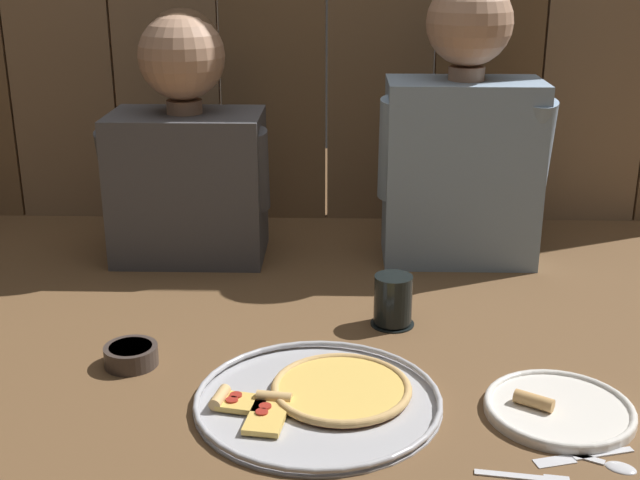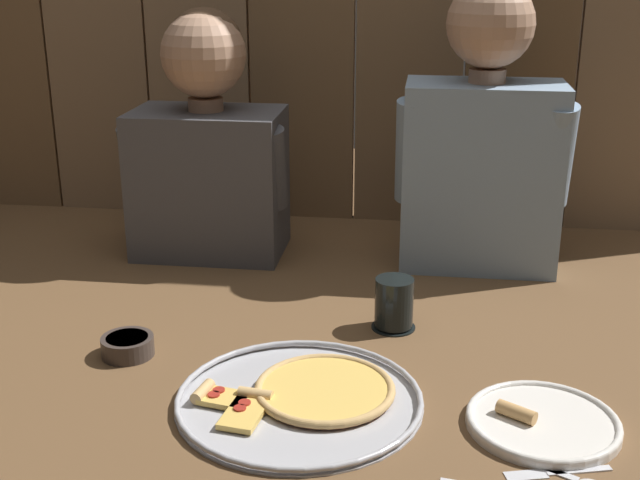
{
  "view_description": "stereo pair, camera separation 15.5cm",
  "coord_description": "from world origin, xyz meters",
  "px_view_note": "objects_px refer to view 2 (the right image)",
  "views": [
    {
      "loc": [
        0.04,
        -1.36,
        0.7
      ],
      "look_at": [
        0.0,
        0.1,
        0.18
      ],
      "focal_mm": 46.66,
      "sensor_mm": 36.0,
      "label": 1
    },
    {
      "loc": [
        0.2,
        -1.35,
        0.7
      ],
      "look_at": [
        0.0,
        0.1,
        0.18
      ],
      "focal_mm": 46.66,
      "sensor_mm": 36.0,
      "label": 2
    }
  ],
  "objects_px": {
    "pizza_tray": "(305,396)",
    "dinner_plate": "(542,421)",
    "dipping_bowl": "(128,345)",
    "drinking_glass": "(394,304)",
    "diner_left": "(207,142)",
    "diner_right": "(484,132)"
  },
  "relations": [
    {
      "from": "dinner_plate",
      "to": "dipping_bowl",
      "type": "distance_m",
      "value": 0.73
    },
    {
      "from": "diner_right",
      "to": "drinking_glass",
      "type": "bearing_deg",
      "value": -114.67
    },
    {
      "from": "pizza_tray",
      "to": "dinner_plate",
      "type": "relative_size",
      "value": 1.7
    },
    {
      "from": "dinner_plate",
      "to": "diner_left",
      "type": "xyz_separation_m",
      "value": [
        -0.7,
        0.69,
        0.26
      ]
    },
    {
      "from": "diner_right",
      "to": "dinner_plate",
      "type": "bearing_deg",
      "value": -83.98
    },
    {
      "from": "pizza_tray",
      "to": "drinking_glass",
      "type": "distance_m",
      "value": 0.32
    },
    {
      "from": "dinner_plate",
      "to": "drinking_glass",
      "type": "height_order",
      "value": "drinking_glass"
    },
    {
      "from": "pizza_tray",
      "to": "diner_right",
      "type": "relative_size",
      "value": 0.62
    },
    {
      "from": "diner_left",
      "to": "diner_right",
      "type": "height_order",
      "value": "diner_right"
    },
    {
      "from": "diner_right",
      "to": "diner_left",
      "type": "bearing_deg",
      "value": 179.94
    },
    {
      "from": "drinking_glass",
      "to": "diner_left",
      "type": "xyz_separation_m",
      "value": [
        -0.46,
        0.37,
        0.22
      ]
    },
    {
      "from": "drinking_glass",
      "to": "dipping_bowl",
      "type": "height_order",
      "value": "drinking_glass"
    },
    {
      "from": "dinner_plate",
      "to": "diner_left",
      "type": "height_order",
      "value": "diner_left"
    },
    {
      "from": "diner_left",
      "to": "dipping_bowl",
      "type": "bearing_deg",
      "value": -91.34
    },
    {
      "from": "pizza_tray",
      "to": "diner_right",
      "type": "height_order",
      "value": "diner_right"
    },
    {
      "from": "dinner_plate",
      "to": "diner_right",
      "type": "bearing_deg",
      "value": 96.02
    },
    {
      "from": "dinner_plate",
      "to": "dipping_bowl",
      "type": "xyz_separation_m",
      "value": [
        -0.71,
        0.14,
        0.01
      ]
    },
    {
      "from": "drinking_glass",
      "to": "diner_right",
      "type": "xyz_separation_m",
      "value": [
        0.17,
        0.37,
        0.26
      ]
    },
    {
      "from": "pizza_tray",
      "to": "dipping_bowl",
      "type": "relative_size",
      "value": 4.24
    },
    {
      "from": "diner_left",
      "to": "dinner_plate",
      "type": "bearing_deg",
      "value": -44.75
    },
    {
      "from": "pizza_tray",
      "to": "dinner_plate",
      "type": "bearing_deg",
      "value": -4.1
    },
    {
      "from": "dipping_bowl",
      "to": "diner_right",
      "type": "xyz_separation_m",
      "value": [
        0.64,
        0.55,
        0.29
      ]
    }
  ]
}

